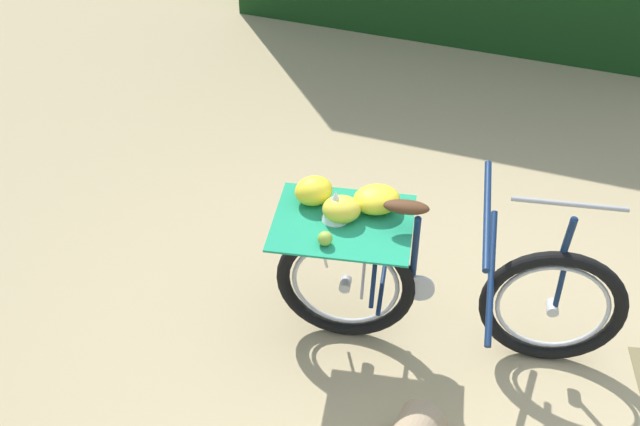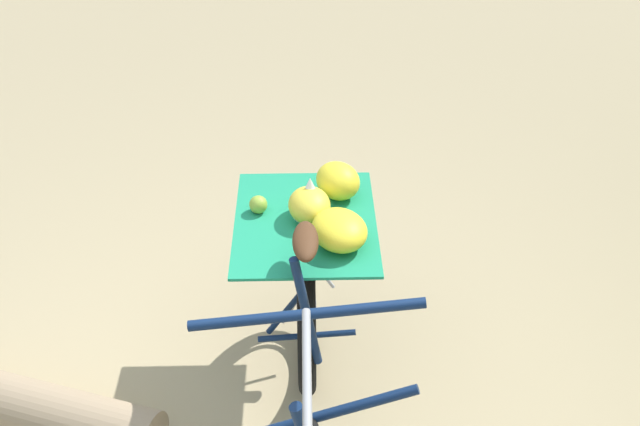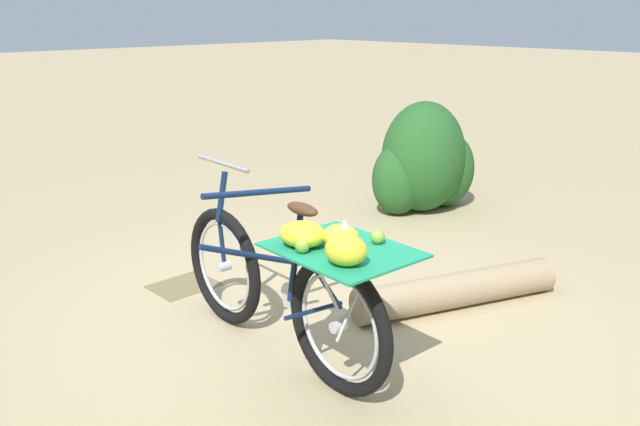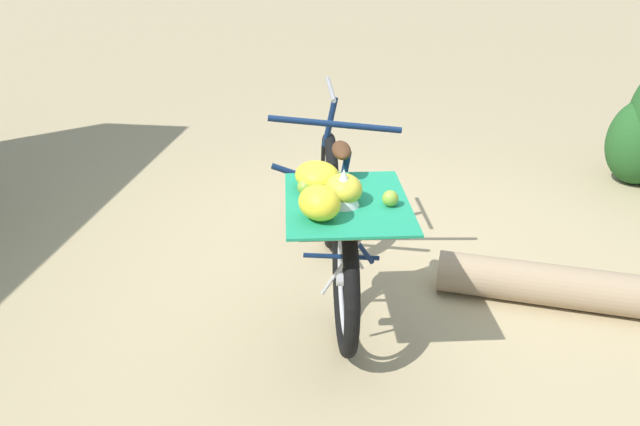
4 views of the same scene
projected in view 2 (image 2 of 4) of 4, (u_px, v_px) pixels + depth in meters
The scene contains 1 object.
bicycle at pixel (310, 356), 2.73m from camera, with size 0.71×1.79×1.03m.
Camera 2 is at (0.09, -1.71, 2.47)m, focal length 42.86 mm.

